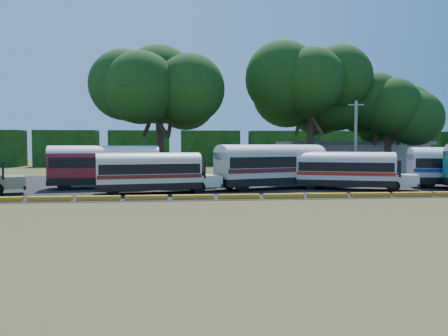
{
  "coord_description": "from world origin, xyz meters",
  "views": [
    {
      "loc": [
        -5.45,
        -27.3,
        3.53
      ],
      "look_at": [
        -1.97,
        6.0,
        1.77
      ],
      "focal_mm": 35.0,
      "sensor_mm": 36.0,
      "label": 1
    }
  ],
  "objects": [
    {
      "name": "ground",
      "position": [
        0.0,
        0.0,
        0.0
      ],
      "size": [
        160.0,
        160.0,
        0.0
      ],
      "primitive_type": "plane",
      "color": "#364A18",
      "rests_on": "ground"
    },
    {
      "name": "asphalt_strip",
      "position": [
        1.0,
        12.0,
        0.01
      ],
      "size": [
        64.0,
        24.0,
        0.02
      ],
      "primitive_type": "cube",
      "color": "black",
      "rests_on": "ground"
    },
    {
      "name": "curb",
      "position": [
        -0.0,
        1.0,
        0.15
      ],
      "size": [
        53.7,
        0.45,
        0.3
      ],
      "color": "orange",
      "rests_on": "ground"
    },
    {
      "name": "terminal_building",
      "position": [
        18.0,
        30.0,
        2.03
      ],
      "size": [
        19.0,
        9.0,
        4.0
      ],
      "color": "beige",
      "rests_on": "ground"
    },
    {
      "name": "treeline_backdrop",
      "position": [
        0.0,
        48.0,
        3.0
      ],
      "size": [
        130.0,
        4.0,
        6.0
      ],
      "color": "black",
      "rests_on": "ground"
    },
    {
      "name": "bus_red",
      "position": [
        -11.23,
        9.22,
        2.0
      ],
      "size": [
        10.89,
        4.19,
        3.49
      ],
      "rotation": [
        0.0,
        0.0,
        0.15
      ],
      "color": "black",
      "rests_on": "ground"
    },
    {
      "name": "bus_cream_west",
      "position": [
        -7.39,
        4.7,
        1.68
      ],
      "size": [
        9.32,
        3.88,
        2.98
      ],
      "rotation": [
        0.0,
        0.0,
        0.19
      ],
      "color": "black",
      "rests_on": "ground"
    },
    {
      "name": "bus_cream_east",
      "position": [
        2.11,
        7.11,
        2.02
      ],
      "size": [
        11.13,
        5.98,
        3.57
      ],
      "rotation": [
        0.0,
        0.0,
        0.33
      ],
      "color": "black",
      "rests_on": "ground"
    },
    {
      "name": "bus_white_red",
      "position": [
        7.84,
        5.88,
        1.69
      ],
      "size": [
        9.3,
        5.24,
        2.99
      ],
      "rotation": [
        0.0,
        0.0,
        -0.35
      ],
      "color": "black",
      "rests_on": "ground"
    },
    {
      "name": "tree_west",
      "position": [
        -7.42,
        19.62,
        9.87
      ],
      "size": [
        11.29,
        11.29,
        14.05
      ],
      "color": "#36261B",
      "rests_on": "ground"
    },
    {
      "name": "tree_center",
      "position": [
        9.9,
        22.35,
        10.54
      ],
      "size": [
        11.33,
        11.33,
        14.73
      ],
      "color": "#36261B",
      "rests_on": "ground"
    },
    {
      "name": "tree_east",
      "position": [
        19.44,
        22.48,
        8.07
      ],
      "size": [
        8.82,
        8.82,
        11.35
      ],
      "color": "#36261B",
      "rests_on": "ground"
    },
    {
      "name": "utility_pole",
      "position": [
        12.11,
        14.57,
        4.07
      ],
      "size": [
        1.6,
        0.3,
        7.93
      ],
      "color": "gray",
      "rests_on": "ground"
    }
  ]
}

